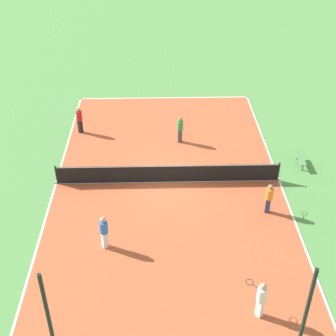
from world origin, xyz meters
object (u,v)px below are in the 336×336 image
player_far_green (180,128)px  tennis_ball_far_baseline (169,117)px  fence_post_back_left (302,330)px  tennis_ball_left_sideline (143,192)px  bench (300,159)px  player_center_orange (269,197)px  tennis_ball_near_net (257,141)px  player_coach_red (79,118)px  player_near_white (261,297)px  tennis_net (168,173)px  player_near_blue (104,230)px  fence_post_back_right (52,335)px

player_far_green → tennis_ball_far_baseline: bearing=99.3°
fence_post_back_left → tennis_ball_left_sideline: bearing=-64.3°
fence_post_back_left → bench: bearing=-106.0°
tennis_ball_far_baseline → player_center_orange: bearing=114.2°
tennis_ball_far_baseline → tennis_ball_near_net: same height
bench → tennis_ball_far_baseline: size_ratio=20.73×
tennis_ball_far_baseline → tennis_ball_near_net: bearing=147.5°
player_center_orange → player_coach_red: player_coach_red is taller
tennis_ball_near_net → player_near_white: bearing=79.8°
bench → fence_post_back_left: fence_post_back_left is taller
tennis_net → fence_post_back_left: 12.14m
player_near_blue → fence_post_back_left: 9.43m
fence_post_back_left → fence_post_back_right: bearing=0.0°
tennis_ball_left_sideline → player_coach_red: bearing=-57.7°
tennis_ball_far_baseline → tennis_ball_left_sideline: size_ratio=1.00×
tennis_ball_far_baseline → player_far_green: bearing=99.5°
tennis_ball_left_sideline → player_center_orange: bearing=164.0°
player_center_orange → player_far_green: bearing=53.2°
tennis_ball_near_net → fence_post_back_right: 18.13m
player_near_white → player_center_orange: size_ratio=1.06×
tennis_ball_far_baseline → tennis_ball_near_net: 6.16m
player_center_orange → tennis_ball_left_sideline: size_ratio=23.64×
player_center_orange → fence_post_back_left: fence_post_back_left is taller
player_far_green → player_center_orange: size_ratio=1.03×
player_near_blue → player_coach_red: size_ratio=0.98×
player_far_green → tennis_ball_far_baseline: 3.37m
player_coach_red → player_center_orange: bearing=85.2°
bench → player_far_green: (6.60, -2.68, 0.58)m
player_near_white → fence_post_back_right: bearing=71.1°
player_center_orange → player_coach_red: 12.93m
tennis_ball_left_sideline → fence_post_back_right: bearing=76.9°
player_near_white → tennis_net: bearing=-19.5°
player_near_white → tennis_ball_left_sideline: size_ratio=25.15×
player_near_blue → fence_post_back_left: bearing=100.4°
player_near_white → player_near_blue: bearing=18.0°
tennis_net → fence_post_back_left: (-3.75, 11.36, 2.02)m
player_near_blue → player_near_white: 7.22m
tennis_net → tennis_ball_near_net: size_ratio=173.38×
tennis_ball_left_sideline → fence_post_back_right: 11.06m
tennis_net → tennis_ball_left_sideline: 1.66m
tennis_net → player_near_white: player_near_white is taller
tennis_net → tennis_ball_far_baseline: size_ratio=173.38×
player_far_green → player_center_orange: player_far_green is taller
tennis_net → player_center_orange: 5.45m
player_near_white → player_center_orange: 6.32m
tennis_net → bench: size_ratio=8.37×
player_near_white → tennis_ball_far_baseline: 16.37m
player_center_orange → tennis_ball_left_sideline: player_center_orange is taller
tennis_ball_near_net → fence_post_back_left: size_ratio=0.01×
tennis_net → tennis_ball_left_sideline: (1.30, 0.89, -0.52)m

